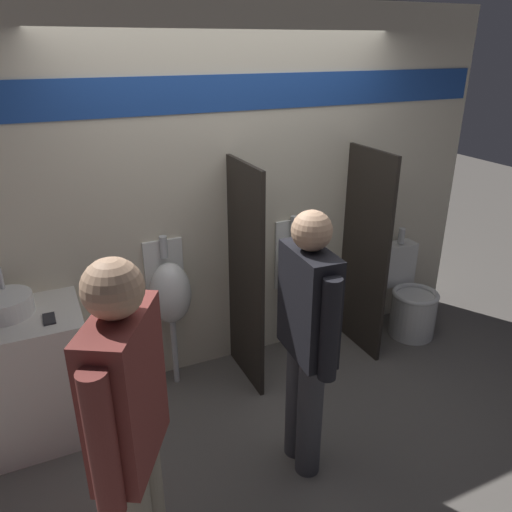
{
  "coord_description": "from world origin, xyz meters",
  "views": [
    {
      "loc": [
        -1.34,
        -2.72,
        2.41
      ],
      "look_at": [
        0.0,
        0.17,
        1.05
      ],
      "focal_mm": 35.0,
      "sensor_mm": 36.0,
      "label": 1
    }
  ],
  "objects_px": {
    "urinal_near_counter": "(170,293)",
    "urinal_far": "(298,267)",
    "sink_basin": "(5,305)",
    "person_with_lanyard": "(131,435)",
    "cell_phone": "(49,319)",
    "toilet": "(409,301)",
    "person_in_vest": "(307,336)"
  },
  "relations": [
    {
      "from": "urinal_near_counter",
      "to": "urinal_far",
      "type": "relative_size",
      "value": 1.0
    },
    {
      "from": "sink_basin",
      "to": "person_with_lanyard",
      "type": "xyz_separation_m",
      "value": [
        0.46,
        -1.42,
        0.01
      ]
    },
    {
      "from": "urinal_far",
      "to": "toilet",
      "type": "distance_m",
      "value": 1.16
    },
    {
      "from": "sink_basin",
      "to": "urinal_far",
      "type": "distance_m",
      "value": 2.11
    },
    {
      "from": "sink_basin",
      "to": "person_with_lanyard",
      "type": "bearing_deg",
      "value": -71.93
    },
    {
      "from": "urinal_near_counter",
      "to": "person_in_vest",
      "type": "bearing_deg",
      "value": -66.6
    },
    {
      "from": "person_with_lanyard",
      "to": "urinal_far",
      "type": "bearing_deg",
      "value": -16.99
    },
    {
      "from": "urinal_far",
      "to": "person_in_vest",
      "type": "relative_size",
      "value": 0.71
    },
    {
      "from": "sink_basin",
      "to": "toilet",
      "type": "relative_size",
      "value": 0.35
    },
    {
      "from": "urinal_far",
      "to": "person_with_lanyard",
      "type": "relative_size",
      "value": 0.67
    },
    {
      "from": "toilet",
      "to": "person_in_vest",
      "type": "xyz_separation_m",
      "value": [
        -1.62,
        -0.94,
        0.6
      ]
    },
    {
      "from": "cell_phone",
      "to": "urinal_near_counter",
      "type": "height_order",
      "value": "urinal_near_counter"
    },
    {
      "from": "toilet",
      "to": "person_with_lanyard",
      "type": "distance_m",
      "value": 3.08
    },
    {
      "from": "urinal_far",
      "to": "person_with_lanyard",
      "type": "bearing_deg",
      "value": -136.97
    },
    {
      "from": "cell_phone",
      "to": "urinal_near_counter",
      "type": "bearing_deg",
      "value": 18.98
    },
    {
      "from": "urinal_near_counter",
      "to": "urinal_far",
      "type": "distance_m",
      "value": 1.05
    },
    {
      "from": "urinal_near_counter",
      "to": "urinal_far",
      "type": "bearing_deg",
      "value": 0.0
    },
    {
      "from": "sink_basin",
      "to": "cell_phone",
      "type": "xyz_separation_m",
      "value": [
        0.23,
        -0.18,
        -0.06
      ]
    },
    {
      "from": "urinal_far",
      "to": "person_in_vest",
      "type": "xyz_separation_m",
      "value": [
        -0.57,
        -1.11,
        0.14
      ]
    },
    {
      "from": "sink_basin",
      "to": "person_in_vest",
      "type": "relative_size",
      "value": 0.2
    },
    {
      "from": "urinal_near_counter",
      "to": "person_with_lanyard",
      "type": "bearing_deg",
      "value": -110.83
    },
    {
      "from": "cell_phone",
      "to": "person_with_lanyard",
      "type": "distance_m",
      "value": 1.27
    },
    {
      "from": "sink_basin",
      "to": "person_in_vest",
      "type": "height_order",
      "value": "person_in_vest"
    },
    {
      "from": "sink_basin",
      "to": "person_with_lanyard",
      "type": "distance_m",
      "value": 1.5
    },
    {
      "from": "person_in_vest",
      "to": "person_with_lanyard",
      "type": "height_order",
      "value": "person_with_lanyard"
    },
    {
      "from": "urinal_far",
      "to": "toilet",
      "type": "bearing_deg",
      "value": -9.4
    },
    {
      "from": "sink_basin",
      "to": "cell_phone",
      "type": "bearing_deg",
      "value": -37.76
    },
    {
      "from": "urinal_near_counter",
      "to": "toilet",
      "type": "xyz_separation_m",
      "value": [
        2.11,
        -0.17,
        -0.46
      ]
    },
    {
      "from": "urinal_far",
      "to": "sink_basin",
      "type": "bearing_deg",
      "value": -177.24
    },
    {
      "from": "cell_phone",
      "to": "person_with_lanyard",
      "type": "relative_size",
      "value": 0.08
    },
    {
      "from": "urinal_near_counter",
      "to": "person_in_vest",
      "type": "xyz_separation_m",
      "value": [
        0.48,
        -1.11,
        0.14
      ]
    },
    {
      "from": "cell_phone",
      "to": "sink_basin",
      "type": "bearing_deg",
      "value": 142.24
    }
  ]
}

